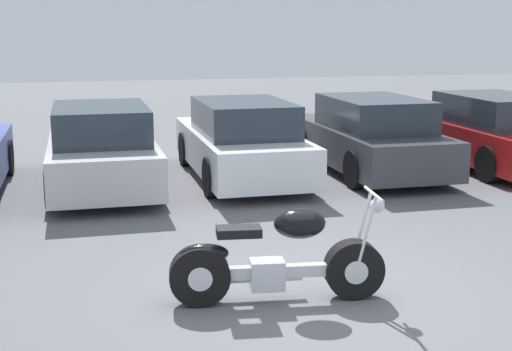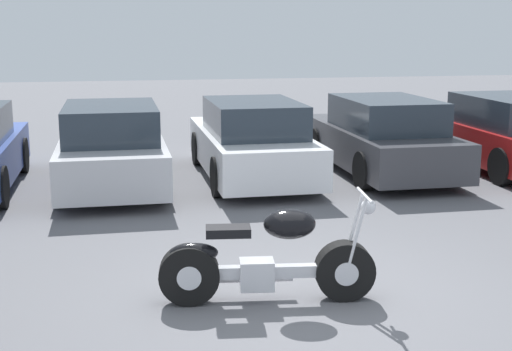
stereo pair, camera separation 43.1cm
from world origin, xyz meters
name	(u,v)px [view 2 (the right image)]	position (x,y,z in m)	size (l,w,h in m)	color
ground_plane	(308,296)	(0.00, 0.00, 0.00)	(60.00, 60.00, 0.00)	slate
motorcycle	(266,261)	(-0.45, -0.04, 0.43)	(2.17, 0.72, 1.10)	black
parked_car_silver	(112,147)	(-1.94, 5.66, 0.67)	(1.80, 4.47, 1.42)	#BCBCC1
parked_car_white	(252,142)	(0.54, 5.80, 0.67)	(1.80, 4.47, 1.42)	white
parked_car_dark_grey	(381,137)	(3.02, 5.80, 0.67)	(1.80, 4.47, 1.42)	#3D3D42
parked_car_red	(505,134)	(5.49, 5.69, 0.67)	(1.80, 4.47, 1.42)	red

